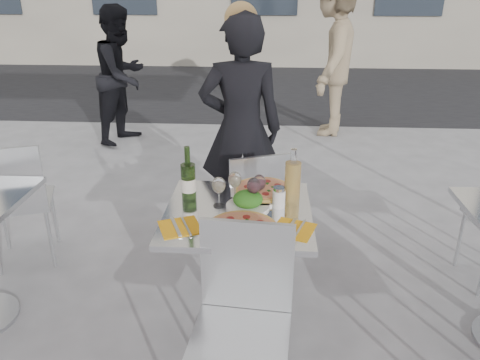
# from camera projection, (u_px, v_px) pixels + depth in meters

# --- Properties ---
(ground) EXTENTS (80.00, 80.00, 0.00)m
(ground) POSITION_uv_depth(u_px,v_px,m) (238.00, 330.00, 2.61)
(ground) COLOR slate
(street_asphalt) EXTENTS (24.00, 5.00, 0.00)m
(street_asphalt) POSITION_uv_depth(u_px,v_px,m) (261.00, 86.00, 8.57)
(street_asphalt) COLOR black
(street_asphalt) RESTS_ON ground
(main_table) EXTENTS (0.72, 0.72, 0.75)m
(main_table) POSITION_uv_depth(u_px,v_px,m) (238.00, 247.00, 2.39)
(main_table) COLOR #B7BABF
(main_table) RESTS_ON ground
(chair_far) EXTENTS (0.49, 0.50, 0.84)m
(chair_far) POSITION_uv_depth(u_px,v_px,m) (254.00, 201.00, 2.99)
(chair_far) COLOR silver
(chair_far) RESTS_ON ground
(chair_near) EXTENTS (0.44, 0.45, 0.89)m
(chair_near) POSITION_uv_depth(u_px,v_px,m) (243.00, 309.00, 1.97)
(chair_near) COLOR silver
(chair_near) RESTS_ON ground
(side_chair_lfar) EXTENTS (0.51, 0.52, 0.88)m
(side_chair_lfar) POSITION_uv_depth(u_px,v_px,m) (16.00, 196.00, 3.01)
(side_chair_lfar) COLOR silver
(side_chair_lfar) RESTS_ON ground
(woman_diner) EXTENTS (0.62, 0.44, 1.63)m
(woman_diner) POSITION_uv_depth(u_px,v_px,m) (241.00, 130.00, 3.33)
(woman_diner) COLOR black
(woman_diner) RESTS_ON ground
(pedestrian_a) EXTENTS (0.81, 0.91, 1.56)m
(pedestrian_a) POSITION_uv_depth(u_px,v_px,m) (122.00, 76.00, 5.39)
(pedestrian_a) COLOR black
(pedestrian_a) RESTS_ON ground
(pedestrian_b) EXTENTS (0.98, 1.37, 1.92)m
(pedestrian_b) POSITION_uv_depth(u_px,v_px,m) (332.00, 56.00, 5.60)
(pedestrian_b) COLOR #8D795B
(pedestrian_b) RESTS_ON ground
(pizza_near) EXTENTS (0.33, 0.33, 0.02)m
(pizza_near) POSITION_uv_depth(u_px,v_px,m) (242.00, 228.00, 2.13)
(pizza_near) COLOR #DAAE55
(pizza_near) RESTS_ON main_table
(pizza_far) EXTENTS (0.35, 0.35, 0.03)m
(pizza_far) POSITION_uv_depth(u_px,v_px,m) (263.00, 190.00, 2.49)
(pizza_far) COLOR white
(pizza_far) RESTS_ON main_table
(salad_plate) EXTENTS (0.22, 0.22, 0.09)m
(salad_plate) POSITION_uv_depth(u_px,v_px,m) (248.00, 201.00, 2.33)
(salad_plate) COLOR white
(salad_plate) RESTS_ON main_table
(wine_bottle) EXTENTS (0.07, 0.08, 0.29)m
(wine_bottle) POSITION_uv_depth(u_px,v_px,m) (188.00, 180.00, 2.37)
(wine_bottle) COLOR #33541F
(wine_bottle) RESTS_ON main_table
(carafe) EXTENTS (0.08, 0.08, 0.29)m
(carafe) POSITION_uv_depth(u_px,v_px,m) (293.00, 182.00, 2.34)
(carafe) COLOR #DDB75E
(carafe) RESTS_ON main_table
(sugar_shaker) EXTENTS (0.06, 0.06, 0.11)m
(sugar_shaker) POSITION_uv_depth(u_px,v_px,m) (279.00, 197.00, 2.33)
(sugar_shaker) COLOR white
(sugar_shaker) RESTS_ON main_table
(wineglass_white_a) EXTENTS (0.07, 0.07, 0.16)m
(wineglass_white_a) POSITION_uv_depth(u_px,v_px,m) (219.00, 186.00, 2.32)
(wineglass_white_a) COLOR white
(wineglass_white_a) RESTS_ON main_table
(wineglass_white_b) EXTENTS (0.07, 0.07, 0.16)m
(wineglass_white_b) POSITION_uv_depth(u_px,v_px,m) (235.00, 181.00, 2.38)
(wineglass_white_b) COLOR white
(wineglass_white_b) RESTS_ON main_table
(wineglass_red_a) EXTENTS (0.07, 0.07, 0.16)m
(wineglass_red_a) POSITION_uv_depth(u_px,v_px,m) (254.00, 187.00, 2.31)
(wineglass_red_a) COLOR white
(wineglass_red_a) RESTS_ON main_table
(wineglass_red_b) EXTENTS (0.07, 0.07, 0.16)m
(wineglass_red_b) POSITION_uv_depth(u_px,v_px,m) (259.00, 184.00, 2.34)
(wineglass_red_b) COLOR white
(wineglass_red_b) RESTS_ON main_table
(napkin_left) EXTENTS (0.24, 0.24, 0.01)m
(napkin_left) POSITION_uv_depth(u_px,v_px,m) (180.00, 227.00, 2.15)
(napkin_left) COLOR #F5AA15
(napkin_left) RESTS_ON main_table
(napkin_right) EXTENTS (0.23, 0.23, 0.01)m
(napkin_right) POSITION_uv_depth(u_px,v_px,m) (293.00, 229.00, 2.13)
(napkin_right) COLOR #F5AA15
(napkin_right) RESTS_ON main_table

